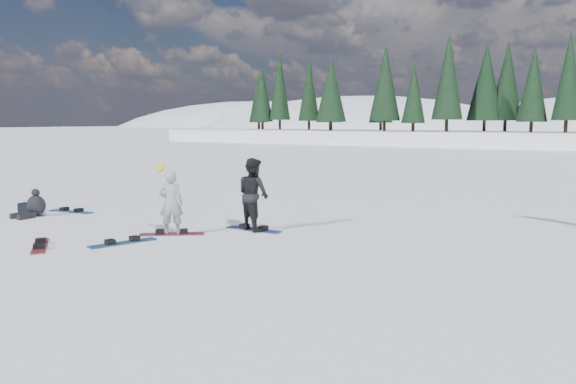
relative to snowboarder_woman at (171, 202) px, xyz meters
The scene contains 11 objects.
ground 1.82m from the snowboarder_woman, 19.90° to the right, with size 420.00×420.00×0.00m, color white.
alpine_backdrop 189.45m from the snowboarder_woman, 93.09° to the left, with size 412.50×227.00×53.20m.
snowboarder_woman is the anchor object (origin of this frame).
snowboarder_man 1.99m from the snowboarder_woman, 47.22° to the left, with size 0.87×0.68×1.79m, color black.
seated_rider 5.09m from the snowboarder_woman, behind, with size 0.60×0.95×0.78m.
gear_bag 5.81m from the snowboarder_woman, behind, with size 0.45×0.30×0.30m, color black.
snowboard_woman 0.76m from the snowboarder_woman, 30.96° to the left, with size 1.50×0.28×0.03m, color maroon.
snowboard_man 2.13m from the snowboarder_woman, 47.22° to the left, with size 1.50×0.28×0.03m, color navy.
snowboard_loose_c 4.99m from the snowboarder_woman, 168.25° to the left, with size 1.50×0.28×0.03m, color #1A6491.
snowboard_loose_b 2.96m from the snowboarder_woman, 122.94° to the right, with size 1.50×0.28×0.03m, color maroon.
snowboard_loose_a 1.51m from the snowboarder_woman, 101.80° to the right, with size 1.50×0.28×0.03m, color #195589.
Camera 1 is at (7.45, -9.26, 2.68)m, focal length 35.00 mm.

